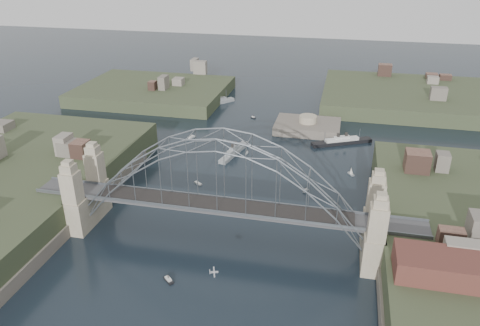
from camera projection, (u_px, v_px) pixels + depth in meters
name	position (u px, v px, depth m)	size (l,w,h in m)	color
ground	(222.00, 238.00, 102.01)	(500.00, 500.00, 0.00)	black
bridge	(221.00, 189.00, 96.79)	(84.00, 13.80, 24.60)	#454547
headland_nw	(154.00, 96.00, 196.83)	(60.00, 45.00, 9.00)	#353F26
headland_ne	(411.00, 102.00, 188.71)	(70.00, 55.00, 9.50)	#353F26
fort_island	(307.00, 131.00, 161.54)	(22.00, 16.00, 9.40)	#5F574C
wharf_shed	(457.00, 269.00, 76.50)	(20.00, 8.00, 4.00)	#592D26
naval_cruiser_near	(234.00, 152.00, 142.93)	(5.68, 16.82, 5.02)	#92989A
naval_cruiser_far	(216.00, 102.00, 187.65)	(12.35, 14.58, 5.68)	#92989A
ocean_liner	(342.00, 142.00, 150.23)	(19.27, 11.71, 4.97)	black
aeroplane	(213.00, 272.00, 80.03)	(1.63, 2.83, 0.42)	silver
small_boat_a	(198.00, 183.00, 125.21)	(2.53, 2.25, 0.45)	silver
small_boat_b	(306.00, 190.00, 121.29)	(1.36, 2.11, 1.43)	silver
small_boat_c	(168.00, 280.00, 88.89)	(2.58, 2.42, 1.43)	silver
small_boat_d	(351.00, 172.00, 129.99)	(1.87, 2.42, 2.38)	silver
small_boat_e	(191.00, 137.00, 154.83)	(2.44, 4.09, 1.43)	silver
small_boat_f	(247.00, 153.00, 143.33)	(0.67, 1.71, 1.43)	silver
small_boat_h	(253.00, 118.00, 172.76)	(2.02, 1.48, 1.43)	silver
small_boat_i	(381.00, 212.00, 111.78)	(2.12, 2.67, 0.45)	silver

